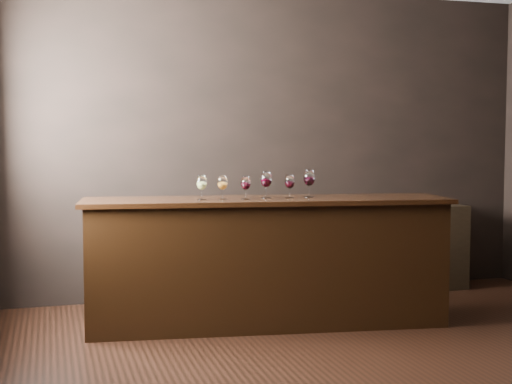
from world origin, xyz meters
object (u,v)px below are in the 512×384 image
object	(u,v)px
bar_counter	(267,264)
glass_red_d	(309,178)
glass_red_b	(266,180)
glass_red_c	(290,182)
glass_amber	(223,183)
glass_red_a	(246,183)
glass_white	(202,183)
back_bar_shelf	(353,250)

from	to	relation	value
bar_counter	glass_red_d	xyz separation A→B (m)	(0.35, 0.02, 0.66)
glass_red_b	glass_red_c	distance (m)	0.18
bar_counter	glass_red_c	xyz separation A→B (m)	(0.17, -0.03, 0.63)
glass_amber	glass_red_c	size ratio (longest dim) A/B	0.99
glass_red_a	glass_red_d	size ratio (longest dim) A/B	0.82
glass_white	glass_red_d	size ratio (longest dim) A/B	0.86
glass_amber	glass_red_d	distance (m)	0.70
glass_red_a	glass_white	bearing A→B (deg)	172.94
glass_red_a	glass_red_c	bearing A→B (deg)	1.81
glass_red_a	glass_amber	bearing A→B (deg)	164.37
back_bar_shelf	glass_red_d	xyz separation A→B (m)	(-0.77, -0.87, 0.73)
bar_counter	glass_red_a	bearing A→B (deg)	-160.55
bar_counter	glass_red_c	bearing A→B (deg)	-1.22
glass_red_d	glass_red_c	bearing A→B (deg)	-165.49
glass_red_c	glass_white	bearing A→B (deg)	177.52
glass_white	glass_red_d	distance (m)	0.86
back_bar_shelf	glass_red_b	size ratio (longest dim) A/B	10.86
glass_amber	glass_red_b	world-z (taller)	glass_red_b
bar_counter	glass_white	xyz separation A→B (m)	(-0.51, 0.00, 0.64)
glass_red_a	glass_red_c	size ratio (longest dim) A/B	0.97
glass_red_c	glass_red_d	distance (m)	0.18
glass_amber	glass_white	bearing A→B (deg)	-177.79
back_bar_shelf	glass_red_d	world-z (taller)	glass_red_d
glass_red_d	glass_red_b	bearing A→B (deg)	178.47
bar_counter	glass_red_c	size ratio (longest dim) A/B	14.85
glass_red_c	glass_red_b	bearing A→B (deg)	162.18
glass_white	glass_red_b	distance (m)	0.51
glass_amber	glass_red_a	size ratio (longest dim) A/B	1.01
glass_white	bar_counter	bearing A→B (deg)	-0.31
glass_red_d	glass_amber	bearing A→B (deg)	-179.17
back_bar_shelf	glass_amber	bearing A→B (deg)	-149.06
bar_counter	glass_white	bearing A→B (deg)	-172.69
glass_white	glass_amber	size ratio (longest dim) A/B	1.04
glass_amber	glass_red_c	world-z (taller)	glass_red_c
glass_white	glass_red_a	distance (m)	0.33
back_bar_shelf	glass_white	world-z (taller)	glass_white
glass_red_a	glass_red_b	world-z (taller)	glass_red_b
back_bar_shelf	glass_red_a	bearing A→B (deg)	-144.51
bar_counter	glass_amber	xyz separation A→B (m)	(-0.35, 0.01, 0.63)
glass_amber	glass_red_b	bearing A→B (deg)	3.18
bar_counter	glass_red_d	bearing A→B (deg)	10.73
bar_counter	glass_white	world-z (taller)	glass_white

